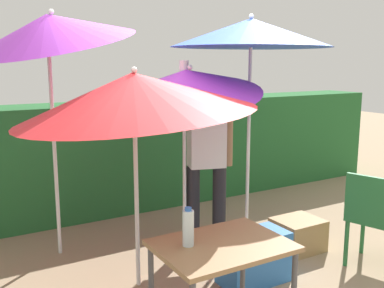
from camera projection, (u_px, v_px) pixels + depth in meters
The scene contains 12 objects.
ground_plane at pixel (208, 264), 4.17m from camera, with size 24.00×24.00×0.00m, color #9E8466.
hedge_row at pixel (127, 155), 5.72m from camera, with size 8.00×0.70×1.37m, color #23602D.
umbrella_rainbow at pixel (251, 33), 4.51m from camera, with size 1.65×1.65×2.35m.
umbrella_orange at pixel (187, 83), 4.25m from camera, with size 1.51×1.47×2.03m.
umbrella_yellow at pixel (50, 30), 4.01m from camera, with size 1.58×1.54×2.53m.
umbrella_navy at pixel (134, 94), 3.49m from camera, with size 1.93×1.91×1.88m.
person_vendor at pixel (206, 156), 4.49m from camera, with size 0.55×0.31×1.88m.
chair_plastic at pixel (374, 215), 4.01m from camera, with size 0.55×0.55×0.89m.
cooler_box at pixel (254, 258), 3.80m from camera, with size 0.59×0.32×0.44m, color #2D6BB7.
crate_cardboard at pixel (298, 235), 4.47m from camera, with size 0.46×0.39×0.32m, color #9E7A4C.
folding_table at pixel (222, 258), 2.73m from camera, with size 0.80×0.60×0.78m.
bottle_water at pixel (188, 228), 2.66m from camera, with size 0.07×0.07×0.24m.
Camera 1 is at (-2.08, -3.29, 1.87)m, focal length 41.64 mm.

